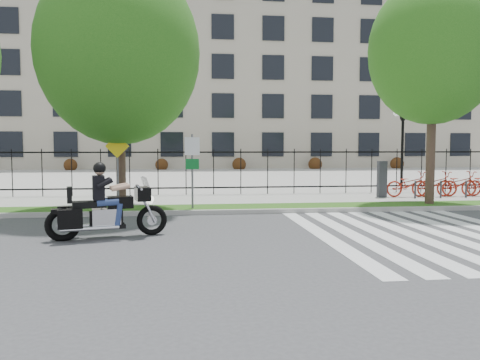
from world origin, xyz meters
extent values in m
plane|color=#3C3C3F|center=(0.00, 0.00, 0.00)|extent=(120.00, 120.00, 0.00)
cube|color=#9C9993|center=(0.00, 4.10, 0.07)|extent=(60.00, 0.20, 0.15)
cube|color=#285615|center=(0.00, 4.95, 0.07)|extent=(60.00, 1.50, 0.15)
cube|color=#99988F|center=(0.00, 7.45, 0.07)|extent=(60.00, 3.50, 0.15)
cube|color=#99988F|center=(0.00, 25.00, 0.05)|extent=(80.00, 34.00, 0.10)
cube|color=#AEA28C|center=(0.00, 45.00, 10.00)|extent=(60.00, 20.00, 20.00)
cylinder|color=black|center=(10.00, 12.00, 2.00)|extent=(0.14, 0.14, 4.00)
cylinder|color=black|center=(10.00, 12.00, 3.90)|extent=(0.06, 0.70, 0.70)
sphere|color=white|center=(9.65, 12.00, 4.00)|extent=(0.36, 0.36, 0.36)
sphere|color=white|center=(10.35, 12.00, 4.00)|extent=(0.36, 0.36, 0.36)
cylinder|color=#3B2820|center=(-3.39, 4.95, 1.96)|extent=(0.32, 0.32, 3.63)
ellipsoid|color=#175613|center=(-3.39, 4.95, 5.39)|extent=(5.38, 5.38, 6.18)
cylinder|color=#3B2820|center=(7.68, 4.95, 2.23)|extent=(0.32, 0.32, 4.15)
ellipsoid|color=#175613|center=(7.68, 4.95, 5.69)|extent=(4.62, 4.62, 5.31)
cube|color=#2D2D33|center=(6.83, 7.20, 0.90)|extent=(0.35, 0.25, 1.50)
imported|color=#A82515|center=(8.03, 7.20, 0.68)|extent=(2.01, 0.70, 1.06)
cylinder|color=#2D2D33|center=(8.03, 6.70, 0.50)|extent=(0.08, 0.08, 0.70)
imported|color=#A82515|center=(9.13, 7.20, 0.68)|extent=(2.01, 0.70, 1.06)
cylinder|color=#2D2D33|center=(9.13, 6.70, 0.50)|extent=(0.08, 0.08, 0.70)
imported|color=#A82515|center=(10.23, 7.20, 0.68)|extent=(2.01, 0.70, 1.06)
cylinder|color=#2D2D33|center=(10.23, 6.70, 0.50)|extent=(0.08, 0.08, 0.70)
cylinder|color=#59595B|center=(-1.00, 4.60, 1.40)|extent=(0.07, 0.07, 2.50)
cube|color=white|center=(-1.00, 4.56, 2.25)|extent=(0.50, 0.03, 0.60)
cube|color=#0C6626|center=(-1.00, 4.56, 1.65)|extent=(0.45, 0.03, 0.35)
cylinder|color=#59595B|center=(-3.45, 4.60, 1.35)|extent=(0.07, 0.07, 2.40)
cube|color=yellow|center=(-3.45, 4.56, 2.25)|extent=(0.78, 0.03, 0.78)
torus|color=black|center=(-2.08, 0.66, 0.38)|extent=(0.78, 0.32, 0.76)
torus|color=black|center=(-4.12, 0.15, 0.38)|extent=(0.83, 0.36, 0.81)
cube|color=black|center=(-2.29, 0.60, 1.05)|extent=(0.47, 0.67, 0.33)
cube|color=#26262B|center=(-2.22, 0.62, 1.31)|extent=(0.29, 0.58, 0.34)
cube|color=silver|center=(-3.15, 0.39, 0.50)|extent=(0.74, 0.53, 0.44)
cube|color=black|center=(-2.83, 0.47, 0.86)|extent=(0.68, 0.51, 0.29)
cube|color=black|center=(-3.53, 0.30, 0.84)|extent=(0.85, 0.57, 0.16)
cube|color=black|center=(-3.96, 0.19, 1.09)|extent=(0.20, 0.39, 0.38)
cube|color=black|center=(-3.88, -0.13, 0.55)|extent=(0.58, 0.31, 0.44)
cube|color=black|center=(-4.04, 0.51, 0.55)|extent=(0.58, 0.31, 0.44)
cube|color=black|center=(-3.32, 0.35, 1.24)|extent=(0.36, 0.49, 0.58)
sphere|color=tan|center=(-3.28, 0.36, 1.66)|extent=(0.25, 0.25, 0.25)
sphere|color=black|center=(-3.28, 0.36, 1.71)|extent=(0.30, 0.30, 0.30)
camera|label=1|loc=(-1.23, -11.20, 2.21)|focal=35.00mm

